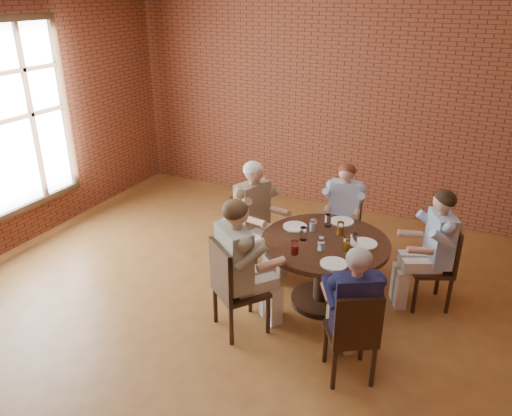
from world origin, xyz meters
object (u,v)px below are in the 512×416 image
at_px(diner_d, 241,267).
at_px(chair_e, 353,333).
at_px(diner_e, 352,314).
at_px(chair_b, 344,222).
at_px(smartphone, 337,266).
at_px(dining_table, 324,259).
at_px(diner_a, 433,250).
at_px(chair_a, 438,263).
at_px(chair_c, 251,228).
at_px(chair_d, 232,285).
at_px(diner_c, 256,218).
at_px(diner_b, 343,214).

height_order(diner_d, chair_e, diner_d).
bearing_deg(chair_e, diner_e, -90.00).
bearing_deg(chair_b, smartphone, -81.65).
distance_m(chair_b, diner_e, 2.11).
bearing_deg(dining_table, diner_a, 25.06).
distance_m(dining_table, chair_e, 1.17).
bearing_deg(chair_b, chair_a, -30.78).
bearing_deg(chair_c, chair_d, -142.17).
bearing_deg(diner_e, smartphone, -90.30).
relative_size(diner_a, diner_d, 0.94).
distance_m(diner_a, diner_c, 1.96).
distance_m(chair_a, diner_c, 2.04).
xyz_separation_m(chair_b, diner_d, (-0.48, -1.82, 0.21)).
xyz_separation_m(chair_c, smartphone, (1.30, -0.81, 0.24)).
xyz_separation_m(diner_b, chair_d, (-0.54, -1.82, -0.10)).
xyz_separation_m(chair_e, diner_e, (-0.04, 0.07, 0.14)).
xyz_separation_m(diner_a, smartphone, (-0.74, -0.92, 0.11)).
relative_size(diner_a, chair_b, 1.46).
height_order(diner_b, chair_e, diner_b).
relative_size(chair_a, chair_c, 0.97).
bearing_deg(chair_e, smartphone, -90.26).
xyz_separation_m(diner_b, smartphone, (0.37, -1.44, 0.13)).
relative_size(diner_d, smartphone, 9.23).
xyz_separation_m(diner_b, chair_e, (0.69, -1.99, -0.13)).
distance_m(diner_c, chair_e, 2.06).
xyz_separation_m(chair_b, chair_c, (-0.93, -0.69, 0.02)).
bearing_deg(chair_b, chair_e, -76.77).
bearing_deg(diner_a, smartphone, -63.80).
xyz_separation_m(diner_a, diner_b, (-1.10, 0.52, -0.03)).
xyz_separation_m(chair_c, diner_e, (1.59, -1.30, 0.12)).
xyz_separation_m(chair_a, diner_d, (-1.66, -1.26, 0.19)).
relative_size(chair_e, diner_e, 0.71).
bearing_deg(diner_b, diner_e, -76.75).
bearing_deg(diner_d, smartphone, -122.42).
bearing_deg(smartphone, diner_d, -159.74).
height_order(chair_b, chair_e, chair_e).
relative_size(dining_table, diner_d, 0.95).
distance_m(chair_b, diner_c, 1.13).
xyz_separation_m(chair_a, chair_d, (-1.72, -1.34, 0.02)).
relative_size(dining_table, chair_d, 1.37).
relative_size(chair_d, smartphone, 6.43).
bearing_deg(chair_b, dining_table, -90.00).
bearing_deg(diner_e, chair_c, -70.17).
height_order(diner_b, chair_c, diner_b).
distance_m(chair_c, smartphone, 1.56).
distance_m(diner_b, smartphone, 1.49).
xyz_separation_m(chair_b, chair_e, (0.70, -2.06, 0.01)).
bearing_deg(chair_e, chair_b, -102.07).
distance_m(diner_e, smartphone, 0.58).
bearing_deg(chair_a, chair_b, -140.30).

